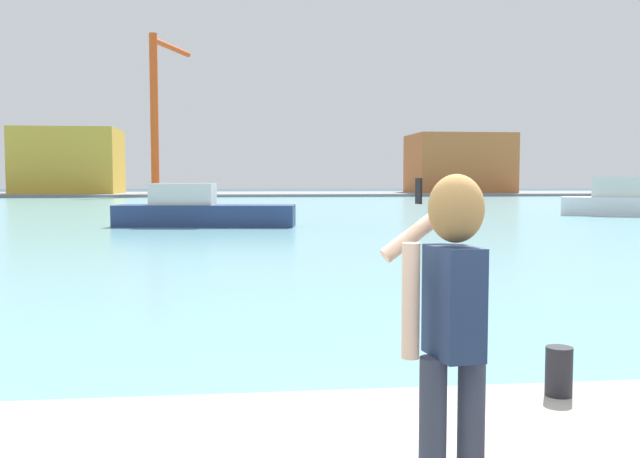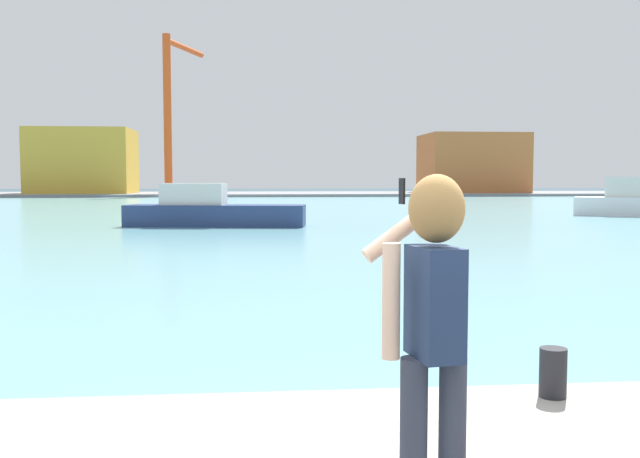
{
  "view_description": "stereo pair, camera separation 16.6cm",
  "coord_description": "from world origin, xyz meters",
  "px_view_note": "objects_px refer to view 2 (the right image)",
  "views": [
    {
      "loc": [
        -1.11,
        -3.52,
        2.23
      ],
      "look_at": [
        -0.17,
        4.83,
        1.62
      ],
      "focal_mm": 39.19,
      "sensor_mm": 36.0,
      "label": 1
    },
    {
      "loc": [
        -0.95,
        -3.54,
        2.23
      ],
      "look_at": [
        -0.17,
        4.83,
        1.62
      ],
      "focal_mm": 39.19,
      "sensor_mm": 36.0,
      "label": 2
    }
  ],
  "objects_px": {
    "boat_moored": "(211,211)",
    "port_crane": "(171,100)",
    "person_photographer": "(432,309)",
    "harbor_bollard": "(553,373)",
    "warehouse_left": "(83,161)",
    "warehouse_right": "(472,163)"
  },
  "relations": [
    {
      "from": "boat_moored",
      "to": "port_crane",
      "type": "relative_size",
      "value": 0.43
    },
    {
      "from": "person_photographer",
      "to": "port_crane",
      "type": "relative_size",
      "value": 0.09
    },
    {
      "from": "harbor_bollard",
      "to": "port_crane",
      "type": "distance_m",
      "value": 87.06
    },
    {
      "from": "harbor_bollard",
      "to": "warehouse_left",
      "type": "relative_size",
      "value": 0.03
    },
    {
      "from": "warehouse_left",
      "to": "person_photographer",
      "type": "bearing_deg",
      "value": -75.61
    },
    {
      "from": "person_photographer",
      "to": "boat_moored",
      "type": "bearing_deg",
      "value": -2.95
    },
    {
      "from": "person_photographer",
      "to": "port_crane",
      "type": "distance_m",
      "value": 88.53
    },
    {
      "from": "boat_moored",
      "to": "port_crane",
      "type": "height_order",
      "value": "port_crane"
    },
    {
      "from": "harbor_bollard",
      "to": "boat_moored",
      "type": "bearing_deg",
      "value": 98.99
    },
    {
      "from": "harbor_bollard",
      "to": "port_crane",
      "type": "xyz_separation_m",
      "value": [
        -12.82,
        85.34,
        11.49
      ]
    },
    {
      "from": "port_crane",
      "to": "person_photographer",
      "type": "bearing_deg",
      "value": -82.57
    },
    {
      "from": "boat_moored",
      "to": "warehouse_left",
      "type": "relative_size",
      "value": 0.66
    },
    {
      "from": "harbor_bollard",
      "to": "warehouse_right",
      "type": "distance_m",
      "value": 94.21
    },
    {
      "from": "port_crane",
      "to": "harbor_bollard",
      "type": "bearing_deg",
      "value": -81.46
    },
    {
      "from": "boat_moored",
      "to": "warehouse_left",
      "type": "distance_m",
      "value": 64.58
    },
    {
      "from": "warehouse_right",
      "to": "port_crane",
      "type": "bearing_deg",
      "value": -173.54
    },
    {
      "from": "warehouse_left",
      "to": "port_crane",
      "type": "relative_size",
      "value": 0.64
    },
    {
      "from": "warehouse_left",
      "to": "port_crane",
      "type": "xyz_separation_m",
      "value": [
        11.9,
        -3.49,
        7.65
      ]
    },
    {
      "from": "person_photographer",
      "to": "harbor_bollard",
      "type": "bearing_deg",
      "value": -47.2
    },
    {
      "from": "harbor_bollard",
      "to": "boat_moored",
      "type": "relative_size",
      "value": 0.05
    },
    {
      "from": "harbor_bollard",
      "to": "boat_moored",
      "type": "xyz_separation_m",
      "value": [
        -4.37,
        27.66,
        0.03
      ]
    },
    {
      "from": "person_photographer",
      "to": "port_crane",
      "type": "bearing_deg",
      "value": -1.19
    }
  ]
}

